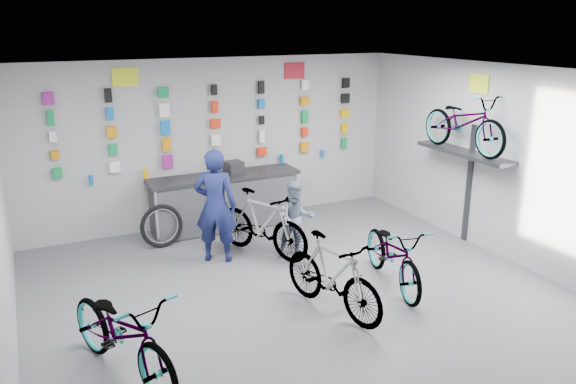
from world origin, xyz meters
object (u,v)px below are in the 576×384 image
bike_center (332,275)px  bike_right (393,254)px  counter (225,202)px  bike_service (262,223)px  clerk (216,206)px  bike_left (123,333)px  customer (296,219)px

bike_center → bike_right: 1.20m
counter → bike_right: (1.33, -3.22, -0.01)m
bike_service → bike_center: bearing=-116.5°
bike_center → clerk: size_ratio=0.95×
bike_left → bike_right: 3.84m
bike_service → customer: 0.55m
bike_service → clerk: clerk is taller
bike_right → bike_center: bearing=-153.0°
bike_right → customer: 1.70m
bike_center → customer: (0.39, 1.80, 0.11)m
bike_left → bike_center: (2.64, 0.24, 0.00)m
bike_left → bike_center: same height
counter → clerk: (-0.61, -1.30, 0.41)m
counter → bike_center: size_ratio=1.58×
bike_service → counter: bearing=66.8°
bike_left → bike_service: bike_service is taller
bike_center → bike_service: bearing=77.3°
bike_left → customer: size_ratio=1.56×
counter → customer: bearing=-71.8°
bike_center → bike_service: (-0.05, 2.11, 0.02)m
bike_service → customer: customer is taller
bike_service → customer: (0.45, -0.30, 0.09)m
clerk → customer: (1.18, -0.42, -0.27)m
bike_right → clerk: bearing=148.0°
counter → customer: 1.81m
bike_right → bike_service: bearing=136.6°
counter → clerk: bearing=-115.2°
bike_center → customer: size_ratio=1.37×
bike_right → bike_service: bike_service is taller
bike_right → counter: bearing=125.2°
bike_left → customer: 3.66m
bike_left → bike_service: 3.49m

